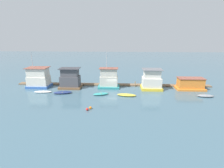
{
  "coord_description": "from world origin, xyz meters",
  "views": [
    {
      "loc": [
        2.14,
        -41.96,
        12.91
      ],
      "look_at": [
        0.0,
        -1.0,
        1.4
      ],
      "focal_mm": 28.0,
      "sensor_mm": 36.0,
      "label": 1
    }
  ],
  "objects_px": {
    "houseboat_blue": "(39,78)",
    "dinghy_yellow": "(127,95)",
    "houseboat_brown": "(70,79)",
    "dinghy_grey": "(206,96)",
    "buoy_orange": "(90,108)",
    "houseboat_teal": "(109,79)",
    "mooring_post_near_left": "(117,83)",
    "mooring_post_near_right": "(135,84)",
    "dinghy_navy": "(63,92)",
    "dinghy_teal": "(101,94)",
    "houseboat_yellow": "(152,80)",
    "dinghy_white": "(43,92)",
    "mooring_post_far_right": "(39,82)",
    "buoy_red": "(87,109)",
    "houseboat_orange": "(190,84)"
  },
  "relations": [
    {
      "from": "dinghy_navy",
      "to": "dinghy_teal",
      "type": "distance_m",
      "value": 8.84
    },
    {
      "from": "dinghy_yellow",
      "to": "buoy_orange",
      "type": "xyz_separation_m",
      "value": [
        -6.75,
        -7.43,
        0.01
      ]
    },
    {
      "from": "houseboat_yellow",
      "to": "dinghy_grey",
      "type": "xyz_separation_m",
      "value": [
        10.88,
        -5.02,
        -2.01
      ]
    },
    {
      "from": "houseboat_yellow",
      "to": "mooring_post_far_right",
      "type": "distance_m",
      "value": 29.29
    },
    {
      "from": "dinghy_navy",
      "to": "dinghy_white",
      "type": "bearing_deg",
      "value": 173.33
    },
    {
      "from": "dinghy_yellow",
      "to": "dinghy_teal",
      "type": "bearing_deg",
      "value": 175.64
    },
    {
      "from": "dinghy_teal",
      "to": "dinghy_yellow",
      "type": "bearing_deg",
      "value": -4.36
    },
    {
      "from": "houseboat_blue",
      "to": "mooring_post_near_left",
      "type": "bearing_deg",
      "value": 4.63
    },
    {
      "from": "houseboat_yellow",
      "to": "mooring_post_near_right",
      "type": "xyz_separation_m",
      "value": [
        -3.81,
        2.01,
        -1.57
      ]
    },
    {
      "from": "houseboat_brown",
      "to": "mooring_post_near_left",
      "type": "bearing_deg",
      "value": 9.24
    },
    {
      "from": "houseboat_teal",
      "to": "dinghy_yellow",
      "type": "distance_m",
      "value": 7.72
    },
    {
      "from": "dinghy_teal",
      "to": "mooring_post_far_right",
      "type": "relative_size",
      "value": 2.3
    },
    {
      "from": "houseboat_yellow",
      "to": "dinghy_grey",
      "type": "height_order",
      "value": "houseboat_yellow"
    },
    {
      "from": "dinghy_grey",
      "to": "buoy_orange",
      "type": "height_order",
      "value": "buoy_orange"
    },
    {
      "from": "mooring_post_near_left",
      "to": "mooring_post_near_right",
      "type": "bearing_deg",
      "value": 0.0
    },
    {
      "from": "dinghy_white",
      "to": "dinghy_grey",
      "type": "bearing_deg",
      "value": -1.71
    },
    {
      "from": "houseboat_orange",
      "to": "buoy_orange",
      "type": "bearing_deg",
      "value": -149.77
    },
    {
      "from": "dinghy_teal",
      "to": "mooring_post_far_right",
      "type": "distance_m",
      "value": 18.58
    },
    {
      "from": "houseboat_blue",
      "to": "mooring_post_near_left",
      "type": "height_order",
      "value": "houseboat_blue"
    },
    {
      "from": "houseboat_blue",
      "to": "dinghy_yellow",
      "type": "distance_m",
      "value": 23.1
    },
    {
      "from": "dinghy_teal",
      "to": "mooring_post_near_right",
      "type": "relative_size",
      "value": 2.65
    },
    {
      "from": "houseboat_brown",
      "to": "dinghy_white",
      "type": "xyz_separation_m",
      "value": [
        -5.43,
        -4.04,
        -2.08
      ]
    },
    {
      "from": "dinghy_navy",
      "to": "dinghy_yellow",
      "type": "xyz_separation_m",
      "value": [
        14.57,
        -0.85,
        -0.03
      ]
    },
    {
      "from": "houseboat_brown",
      "to": "mooring_post_far_right",
      "type": "xyz_separation_m",
      "value": [
        -8.96,
        1.91,
        -1.46
      ]
    },
    {
      "from": "houseboat_yellow",
      "to": "dinghy_white",
      "type": "distance_m",
      "value": 26.04
    },
    {
      "from": "dinghy_white",
      "to": "buoy_red",
      "type": "xyz_separation_m",
      "value": [
        12.23,
        -9.52,
        0.07
      ]
    },
    {
      "from": "houseboat_blue",
      "to": "mooring_post_near_right",
      "type": "height_order",
      "value": "houseboat_blue"
    },
    {
      "from": "dinghy_white",
      "to": "dinghy_yellow",
      "type": "distance_m",
      "value": 19.49
    },
    {
      "from": "dinghy_teal",
      "to": "mooring_post_near_left",
      "type": "xyz_separation_m",
      "value": [
        3.48,
        6.93,
        0.8
      ]
    },
    {
      "from": "mooring_post_near_right",
      "to": "buoy_red",
      "type": "height_order",
      "value": "mooring_post_near_right"
    },
    {
      "from": "mooring_post_near_left",
      "to": "mooring_post_near_right",
      "type": "height_order",
      "value": "mooring_post_near_left"
    },
    {
      "from": "dinghy_teal",
      "to": "houseboat_yellow",
      "type": "bearing_deg",
      "value": 22.35
    },
    {
      "from": "dinghy_grey",
      "to": "buoy_red",
      "type": "distance_m",
      "value": 25.73
    },
    {
      "from": "houseboat_brown",
      "to": "dinghy_grey",
      "type": "relative_size",
      "value": 1.56
    },
    {
      "from": "dinghy_white",
      "to": "houseboat_teal",
      "type": "bearing_deg",
      "value": 17.05
    },
    {
      "from": "dinghy_teal",
      "to": "buoy_red",
      "type": "bearing_deg",
      "value": -99.77
    },
    {
      "from": "houseboat_brown",
      "to": "houseboat_orange",
      "type": "relative_size",
      "value": 0.8
    },
    {
      "from": "dinghy_grey",
      "to": "buoy_orange",
      "type": "relative_size",
      "value": 7.01
    },
    {
      "from": "houseboat_blue",
      "to": "houseboat_teal",
      "type": "xyz_separation_m",
      "value": [
        17.91,
        0.3,
        -0.13
      ]
    },
    {
      "from": "dinghy_navy",
      "to": "mooring_post_far_right",
      "type": "height_order",
      "value": "mooring_post_far_right"
    },
    {
      "from": "dinghy_grey",
      "to": "buoy_red",
      "type": "bearing_deg",
      "value": -160.87
    },
    {
      "from": "houseboat_yellow",
      "to": "houseboat_blue",
      "type": "bearing_deg",
      "value": 179.21
    },
    {
      "from": "houseboat_brown",
      "to": "dinghy_grey",
      "type": "distance_m",
      "value": 31.59
    },
    {
      "from": "dinghy_navy",
      "to": "mooring_post_near_left",
      "type": "bearing_deg",
      "value": 27.9
    },
    {
      "from": "houseboat_brown",
      "to": "dinghy_grey",
      "type": "xyz_separation_m",
      "value": [
        31.11,
        -5.13,
        -2.02
      ]
    },
    {
      "from": "dinghy_yellow",
      "to": "mooring_post_far_right",
      "type": "height_order",
      "value": "mooring_post_far_right"
    },
    {
      "from": "mooring_post_near_right",
      "to": "buoy_orange",
      "type": "distance_m",
      "value": 17.4
    },
    {
      "from": "houseboat_teal",
      "to": "dinghy_white",
      "type": "bearing_deg",
      "value": -162.95
    },
    {
      "from": "mooring_post_far_right",
      "to": "buoy_orange",
      "type": "xyz_separation_m",
      "value": [
        16.22,
        -14.8,
        -0.55
      ]
    },
    {
      "from": "houseboat_teal",
      "to": "houseboat_yellow",
      "type": "xyz_separation_m",
      "value": [
        10.57,
        -0.69,
        -0.01
      ]
    }
  ]
}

